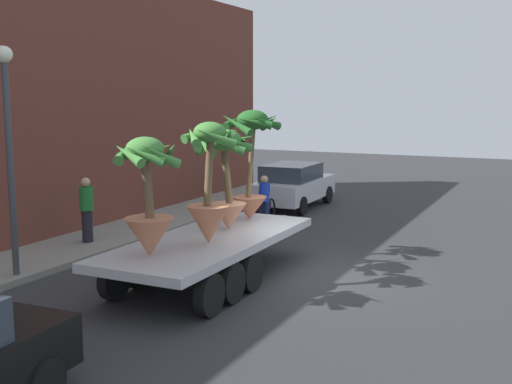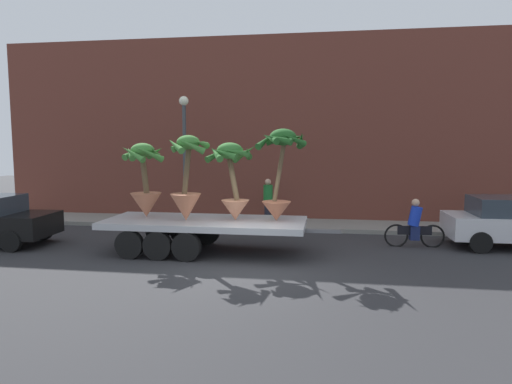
{
  "view_description": "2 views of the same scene",
  "coord_description": "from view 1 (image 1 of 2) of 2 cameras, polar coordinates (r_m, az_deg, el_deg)",
  "views": [
    {
      "loc": [
        -12.92,
        -5.13,
        3.94
      ],
      "look_at": [
        1.12,
        1.74,
        1.58
      ],
      "focal_mm": 44.3,
      "sensor_mm": 36.0,
      "label": 1
    },
    {
      "loc": [
        1.96,
        -11.22,
        3.21
      ],
      "look_at": [
        -0.14,
        2.27,
        1.74
      ],
      "focal_mm": 31.66,
      "sensor_mm": 36.0,
      "label": 2
    }
  ],
  "objects": [
    {
      "name": "ground_plane",
      "position": [
        14.45,
        4.27,
        -7.26
      ],
      "size": [
        60.0,
        60.0,
        0.0
      ],
      "primitive_type": "plane",
      "color": "#2D2D30"
    },
    {
      "name": "sidewalk",
      "position": [
        17.55,
        -14.6,
        -4.41
      ],
      "size": [
        24.0,
        2.2,
        0.15
      ],
      "primitive_type": "cube",
      "color": "gray",
      "rests_on": "ground"
    },
    {
      "name": "building_facade",
      "position": [
        18.28,
        -19.13,
        7.64
      ],
      "size": [
        24.0,
        1.2,
        7.57
      ],
      "primitive_type": "cube",
      "color": "brown",
      "rests_on": "ground"
    },
    {
      "name": "flatbed_trailer",
      "position": [
        13.34,
        -4.69,
        -5.22
      ],
      "size": [
        6.9,
        2.38,
        0.98
      ],
      "color": "#B7BABF",
      "rests_on": "ground"
    },
    {
      "name": "potted_palm_rear",
      "position": [
        14.03,
        -2.75,
        1.66
      ],
      "size": [
        1.59,
        1.47,
        2.26
      ],
      "color": "tan",
      "rests_on": "flatbed_trailer"
    },
    {
      "name": "potted_palm_middle",
      "position": [
        15.25,
        -0.47,
        3.03
      ],
      "size": [
        1.47,
        1.4,
        2.65
      ],
      "color": "#B26647",
      "rests_on": "flatbed_trailer"
    },
    {
      "name": "potted_palm_front",
      "position": [
        11.83,
        -9.72,
        -0.88
      ],
      "size": [
        1.31,
        1.41,
        2.25
      ],
      "color": "#C17251",
      "rests_on": "flatbed_trailer"
    },
    {
      "name": "potted_palm_extra",
      "position": [
        12.8,
        -4.25,
        0.0
      ],
      "size": [
        1.25,
        1.24,
        2.47
      ],
      "color": "#C17251",
      "rests_on": "flatbed_trailer"
    },
    {
      "name": "cyclist",
      "position": [
        19.78,
        0.75,
        -0.93
      ],
      "size": [
        1.84,
        0.36,
        1.54
      ],
      "color": "black",
      "rests_on": "ground"
    },
    {
      "name": "parked_car",
      "position": [
        22.63,
        3.36,
        0.67
      ],
      "size": [
        4.21,
        1.93,
        1.58
      ],
      "color": "silver",
      "rests_on": "ground"
    },
    {
      "name": "pedestrian_near_gate",
      "position": [
        17.12,
        -15.05,
        -1.45
      ],
      "size": [
        0.36,
        0.36,
        1.71
      ],
      "color": "black",
      "rests_on": "sidewalk"
    },
    {
      "name": "street_lamp",
      "position": [
        14.17,
        -21.47,
        5.13
      ],
      "size": [
        0.36,
        0.36,
        4.83
      ],
      "color": "#383D42",
      "rests_on": "sidewalk"
    }
  ]
}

